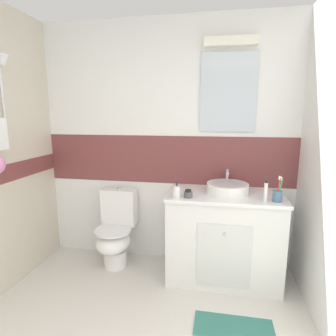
{
  "coord_description": "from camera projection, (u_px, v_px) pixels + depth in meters",
  "views": [
    {
      "loc": [
        0.53,
        -0.4,
        1.57
      ],
      "look_at": [
        0.12,
        1.84,
        1.12
      ],
      "focal_mm": 29.56,
      "sensor_mm": 36.0,
      "label": 1
    }
  ],
  "objects": [
    {
      "name": "hair_gel_jar",
      "position": [
        188.0,
        194.0,
        2.42
      ],
      "size": [
        0.08,
        0.08,
        0.07
      ],
      "color": "#4C4C51",
      "rests_on": "vanity_cabinet"
    },
    {
      "name": "soap_dispenser",
      "position": [
        177.0,
        192.0,
        2.42
      ],
      "size": [
        0.06,
        0.06,
        0.14
      ],
      "color": "white",
      "rests_on": "vanity_cabinet"
    },
    {
      "name": "sink_basin",
      "position": [
        228.0,
        188.0,
        2.55
      ],
      "size": [
        0.38,
        0.43,
        0.19
      ],
      "color": "white",
      "rests_on": "vanity_cabinet"
    },
    {
      "name": "vanity_cabinet",
      "position": [
        224.0,
        236.0,
        2.64
      ],
      "size": [
        1.05,
        0.59,
        0.85
      ],
      "color": "silver",
      "rests_on": "ground_plane"
    },
    {
      "name": "wall_back_tiled",
      "position": [
        168.0,
        144.0,
        2.9
      ],
      "size": [
        3.2,
        0.2,
        2.5
      ],
      "color": "white",
      "rests_on": "ground_plane"
    },
    {
      "name": "toothpaste_tube_upright",
      "position": [
        266.0,
        192.0,
        2.3
      ],
      "size": [
        0.03,
        0.03,
        0.18
      ],
      "color": "white",
      "rests_on": "vanity_cabinet"
    },
    {
      "name": "toothbrush_cup",
      "position": [
        278.0,
        195.0,
        2.3
      ],
      "size": [
        0.08,
        0.08,
        0.22
      ],
      "color": "#4C7299",
      "rests_on": "vanity_cabinet"
    },
    {
      "name": "bath_mat",
      "position": [
        234.0,
        332.0,
        2.02
      ],
      "size": [
        0.59,
        0.34,
        0.01
      ],
      "primitive_type": "cube",
      "color": "#337266",
      "rests_on": "ground_plane"
    },
    {
      "name": "toilet",
      "position": [
        116.0,
        231.0,
        2.88
      ],
      "size": [
        0.37,
        0.5,
        0.81
      ],
      "color": "white",
      "rests_on": "ground_plane"
    }
  ]
}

